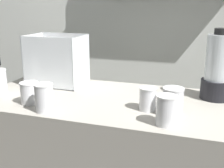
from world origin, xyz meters
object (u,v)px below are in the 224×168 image
Objects in this scene: juice_cup_carrot_far_right at (166,112)px; juice_cup_beet_rightmost at (173,103)px; juice_cup_mango_left at (30,94)px; juice_cup_beet_middle at (44,100)px; blender_pitcher at (218,70)px; juice_cup_beet_right at (148,100)px; carrot_display_bin at (58,69)px.

juice_cup_carrot_far_right is 1.01× the size of juice_cup_beet_rightmost.
juice_cup_mango_left is 0.67m from juice_cup_carrot_far_right.
juice_cup_beet_middle is at bearing -29.49° from juice_cup_mango_left.
blender_pitcher is 2.79× the size of juice_cup_beet_middle.
juice_cup_mango_left is at bearing -174.59° from juice_cup_beet_rightmost.
blender_pitcher is 3.33× the size of juice_cup_beet_right.
blender_pitcher is at bearing 41.62° from juice_cup_beet_right.
juice_cup_beet_right is at bearing 125.74° from juice_cup_carrot_far_right.
blender_pitcher is 0.94m from juice_cup_mango_left.
juice_cup_beet_rightmost is at bearing -12.51° from juice_cup_beet_right.
carrot_display_bin is 3.02× the size of juice_cup_beet_right.
juice_cup_carrot_far_right is (0.70, -0.41, -0.04)m from carrot_display_bin.
blender_pitcher is 3.35× the size of juice_cup_mango_left.
juice_cup_mango_left is (-0.86, -0.36, -0.11)m from blender_pitcher.
juice_cup_beet_middle is 0.54m from juice_cup_carrot_far_right.
blender_pitcher is at bearing 57.60° from juice_cup_beet_rightmost.
carrot_display_bin reaches higher than juice_cup_carrot_far_right.
juice_cup_beet_right is at bearing 19.84° from juice_cup_beet_middle.
blender_pitcher is 0.36m from juice_cup_beet_rightmost.
juice_cup_beet_rightmost is (0.68, 0.06, 0.01)m from juice_cup_mango_left.
juice_cup_beet_rightmost is (-0.19, -0.29, -0.10)m from blender_pitcher.
blender_pitcher reaches higher than carrot_display_bin.
juice_cup_mango_left is at bearing -157.57° from blender_pitcher.
blender_pitcher reaches higher than juice_cup_beet_rightmost.
juice_cup_carrot_far_right is at bearing 1.87° from juice_cup_beet_middle.
juice_cup_mango_left is 0.57m from juice_cup_beet_right.
blender_pitcher is at bearing 22.43° from juice_cup_mango_left.
carrot_display_bin reaches higher than juice_cup_mango_left.
carrot_display_bin is 0.81m from juice_cup_carrot_far_right.
blender_pitcher is at bearing -0.12° from carrot_display_bin.
juice_cup_mango_left is 0.86× the size of juice_cup_beet_rightmost.
juice_cup_beet_right is at bearing 167.49° from juice_cup_beet_rightmost.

